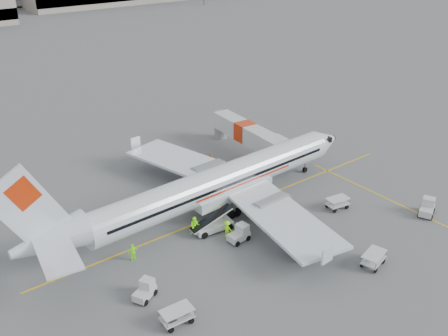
% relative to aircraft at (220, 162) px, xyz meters
% --- Properties ---
extents(ground, '(360.00, 360.00, 0.00)m').
position_rel_aircraft_xyz_m(ground, '(1.36, -0.91, -5.30)').
color(ground, '#56595B').
extents(stripe_lead, '(44.00, 0.20, 0.01)m').
position_rel_aircraft_xyz_m(stripe_lead, '(1.36, -0.91, -5.29)').
color(stripe_lead, yellow).
rests_on(stripe_lead, ground).
extents(stripe_cross, '(0.20, 20.00, 0.01)m').
position_rel_aircraft_xyz_m(stripe_cross, '(15.36, -8.91, -5.29)').
color(stripe_cross, yellow).
rests_on(stripe_cross, ground).
extents(aircraft, '(39.60, 31.62, 10.60)m').
position_rel_aircraft_xyz_m(aircraft, '(0.00, 0.00, 0.00)').
color(aircraft, white).
rests_on(aircraft, ground).
extents(jet_bridge, '(3.85, 15.30, 3.97)m').
position_rel_aircraft_xyz_m(jet_bridge, '(11.02, 9.29, -3.31)').
color(jet_bridge, silver).
rests_on(jet_bridge, ground).
extents(belt_loader, '(5.27, 2.47, 2.76)m').
position_rel_aircraft_xyz_m(belt_loader, '(-3.00, -2.91, -3.92)').
color(belt_loader, silver).
rests_on(belt_loader, ground).
extents(tug_fore, '(2.53, 2.06, 1.70)m').
position_rel_aircraft_xyz_m(tug_fore, '(15.73, -13.72, -4.45)').
color(tug_fore, silver).
rests_on(tug_fore, ground).
extents(tug_mid, '(2.12, 1.32, 1.57)m').
position_rel_aircraft_xyz_m(tug_mid, '(-2.17, -5.74, -4.51)').
color(tug_mid, silver).
rests_on(tug_mid, ground).
extents(tug_aft, '(2.24, 1.88, 1.50)m').
position_rel_aircraft_xyz_m(tug_aft, '(-12.98, -7.37, -4.55)').
color(tug_aft, silver).
rests_on(tug_aft, ground).
extents(cart_loaded_a, '(2.65, 1.97, 1.24)m').
position_rel_aircraft_xyz_m(cart_loaded_a, '(0.89, -11.08, -4.68)').
color(cart_loaded_a, silver).
rests_on(cart_loaded_a, ground).
extents(cart_loaded_b, '(2.49, 1.58, 1.25)m').
position_rel_aircraft_xyz_m(cart_loaded_b, '(-12.44, -11.24, -4.67)').
color(cart_loaded_b, silver).
rests_on(cart_loaded_b, ground).
extents(cart_empty_a, '(2.66, 1.95, 1.25)m').
position_rel_aircraft_xyz_m(cart_empty_a, '(4.69, -15.65, -4.68)').
color(cart_empty_a, silver).
rests_on(cart_empty_a, ground).
extents(cart_empty_b, '(2.49, 1.71, 1.20)m').
position_rel_aircraft_xyz_m(cart_empty_b, '(9.59, -7.38, -4.70)').
color(cart_empty_b, silver).
rests_on(cart_empty_b, ground).
extents(cone_nose, '(0.33, 0.33, 0.54)m').
position_rel_aircraft_xyz_m(cone_nose, '(20.36, 3.57, -5.03)').
color(cone_nose, '#EB560B').
rests_on(cone_nose, ground).
extents(cone_port, '(0.38, 0.38, 0.62)m').
position_rel_aircraft_xyz_m(cone_port, '(6.61, 10.91, -4.99)').
color(cone_port, '#EB560B').
rests_on(cone_port, ground).
extents(cone_stbd, '(0.41, 0.41, 0.67)m').
position_rel_aircraft_xyz_m(cone_stbd, '(2.71, -10.16, -4.96)').
color(cone_stbd, '#EB560B').
rests_on(cone_stbd, ground).
extents(crew_a, '(0.82, 0.76, 1.88)m').
position_rel_aircraft_xyz_m(crew_a, '(-1.61, -2.41, -4.36)').
color(crew_a, '#8BF80F').
rests_on(crew_a, ground).
extents(crew_b, '(1.15, 1.14, 1.87)m').
position_rel_aircraft_xyz_m(crew_b, '(-4.76, -2.41, -4.36)').
color(crew_b, '#8BF80F').
rests_on(crew_b, ground).
extents(crew_c, '(1.09, 1.25, 1.68)m').
position_rel_aircraft_xyz_m(crew_c, '(-2.58, -4.55, -4.46)').
color(crew_c, '#8BF80F').
rests_on(crew_c, ground).
extents(crew_d, '(0.96, 0.41, 1.63)m').
position_rel_aircraft_xyz_m(crew_d, '(-11.30, -2.41, -4.48)').
color(crew_d, '#8BF80F').
rests_on(crew_d, ground).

